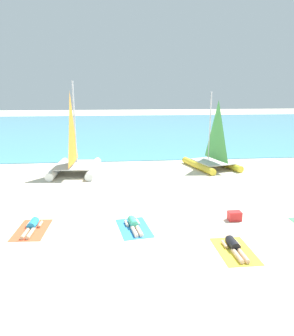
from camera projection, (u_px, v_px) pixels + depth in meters
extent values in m
plane|color=beige|center=(140.00, 170.00, 20.63)|extent=(120.00, 120.00, 0.00)
cube|color=#4C9EB7|center=(126.00, 128.00, 42.52)|extent=(120.00, 40.00, 0.05)
cylinder|color=yellow|center=(198.00, 166.00, 20.98)|extent=(1.34, 3.71, 0.43)
cylinder|color=yellow|center=(224.00, 163.00, 21.63)|extent=(1.34, 3.71, 0.43)
cube|color=silver|center=(213.00, 161.00, 21.09)|extent=(2.48, 2.79, 0.05)
cylinder|color=silver|center=(210.00, 127.00, 21.05)|extent=(0.09, 0.09, 4.43)
pyramid|color=#4CA54C|center=(217.00, 130.00, 20.28)|extent=(0.54, 1.90, 3.72)
cylinder|color=white|center=(58.00, 169.00, 20.07)|extent=(0.78, 4.23, 0.48)
cylinder|color=white|center=(94.00, 168.00, 20.14)|extent=(0.78, 4.23, 0.48)
cube|color=silver|center=(75.00, 165.00, 19.85)|extent=(2.39, 2.84, 0.06)
cylinder|color=silver|center=(75.00, 123.00, 19.84)|extent=(0.10, 0.10, 5.00)
pyramid|color=orange|center=(72.00, 128.00, 18.92)|extent=(0.22, 2.20, 4.20)
cube|color=#EA5933|center=(32.00, 230.00, 11.95)|extent=(1.20, 1.95, 0.01)
cylinder|color=#268CCC|center=(33.00, 224.00, 12.11)|extent=(0.33, 0.63, 0.30)
sphere|color=#D8AD84|center=(36.00, 219.00, 12.51)|extent=(0.22, 0.22, 0.22)
cylinder|color=#D8AD84|center=(25.00, 233.00, 11.49)|extent=(0.18, 0.79, 0.14)
cylinder|color=#D8AD84|center=(31.00, 233.00, 11.50)|extent=(0.18, 0.79, 0.14)
cylinder|color=#D8AD84|center=(29.00, 224.00, 12.27)|extent=(0.12, 0.45, 0.10)
cylinder|color=#D8AD84|center=(40.00, 224.00, 12.29)|extent=(0.12, 0.45, 0.10)
cube|color=#338CD8|center=(134.00, 228.00, 12.11)|extent=(1.37, 2.04, 0.01)
cylinder|color=#3FB28C|center=(133.00, 222.00, 12.26)|extent=(0.39, 0.66, 0.30)
sphere|color=beige|center=(131.00, 218.00, 12.64)|extent=(0.22, 0.22, 0.22)
cylinder|color=beige|center=(134.00, 231.00, 11.64)|extent=(0.25, 0.79, 0.14)
cylinder|color=beige|center=(139.00, 231.00, 11.69)|extent=(0.25, 0.79, 0.14)
cylinder|color=beige|center=(126.00, 223.00, 12.37)|extent=(0.17, 0.46, 0.10)
cylinder|color=beige|center=(138.00, 222.00, 12.48)|extent=(0.17, 0.46, 0.10)
cube|color=yellow|center=(235.00, 251.00, 10.40)|extent=(1.11, 1.91, 0.01)
cylinder|color=black|center=(233.00, 244.00, 10.56)|extent=(0.30, 0.62, 0.30)
sphere|color=#D8AD84|center=(228.00, 238.00, 10.95)|extent=(0.22, 0.22, 0.22)
cylinder|color=#D8AD84|center=(237.00, 256.00, 9.94)|extent=(0.14, 0.78, 0.14)
cylinder|color=#D8AD84|center=(243.00, 256.00, 9.96)|extent=(0.14, 0.78, 0.14)
cylinder|color=#D8AD84|center=(224.00, 244.00, 10.71)|extent=(0.10, 0.45, 0.10)
cylinder|color=#D8AD84|center=(237.00, 244.00, 10.75)|extent=(0.10, 0.45, 0.10)
cube|color=red|center=(235.00, 216.00, 12.80)|extent=(0.50, 0.36, 0.36)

